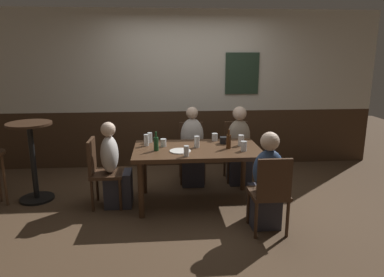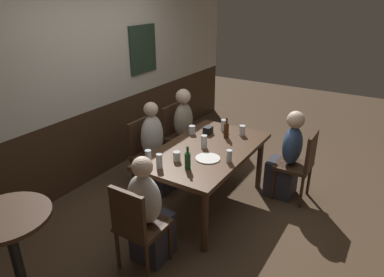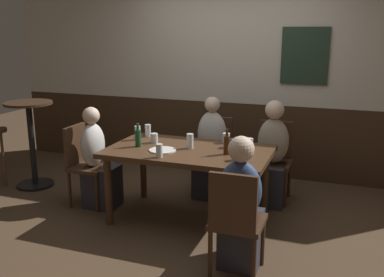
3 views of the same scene
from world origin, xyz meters
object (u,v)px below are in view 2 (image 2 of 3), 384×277
(chair_right_far, at_px, (177,132))
(chair_right_near, at_px, (300,162))
(person_right_near, at_px, (286,161))
(tumbler_water, at_px, (204,142))
(chair_mid_far, at_px, (146,150))
(beer_glass_half, at_px, (159,162))
(beer_glass_tall, at_px, (148,157))
(beer_bottle_green, at_px, (188,160))
(dining_table, at_px, (206,155))
(pint_glass_pale, at_px, (192,130))
(person_mid_far, at_px, (156,154))
(highball_clear, at_px, (177,157))
(condiment_caddy, at_px, (208,130))
(tumbler_short, at_px, (242,131))
(pint_glass_stout, at_px, (229,157))
(plate_white_large, at_px, (208,158))
(person_head_west, at_px, (149,218))
(person_right_far, at_px, (186,135))
(pint_glass_amber, at_px, (224,126))
(beer_bottle_brown, at_px, (226,130))
(side_bar_table, at_px, (19,268))
(chair_head_west, at_px, (137,224))

(chair_right_far, relative_size, chair_right_near, 1.00)
(person_right_near, bearing_deg, tumbler_water, 133.34)
(chair_mid_far, height_order, beer_glass_half, beer_glass_half)
(beer_glass_tall, relative_size, beer_bottle_green, 0.56)
(beer_glass_tall, height_order, beer_bottle_green, beer_bottle_green)
(dining_table, xyz_separation_m, chair_mid_far, (0.00, 0.88, -0.16))
(chair_right_far, relative_size, pint_glass_pale, 8.56)
(person_right_near, bearing_deg, person_mid_far, 116.10)
(highball_clear, xyz_separation_m, condiment_caddy, (0.81, 0.09, 0.00))
(person_right_near, xyz_separation_m, tumbler_water, (-0.71, 0.75, 0.34))
(highball_clear, bearing_deg, pint_glass_pale, 19.56)
(person_right_near, distance_m, beer_glass_tall, 1.71)
(dining_table, xyz_separation_m, chair_right_near, (0.70, -0.88, -0.16))
(chair_right_far, distance_m, tumbler_short, 1.11)
(beer_bottle_green, bearing_deg, beer_glass_tall, 102.42)
(chair_mid_far, xyz_separation_m, person_mid_far, (-0.00, -0.16, -0.01))
(tumbler_water, bearing_deg, person_mid_far, 89.71)
(dining_table, bearing_deg, person_mid_far, 90.00)
(pint_glass_stout, height_order, pint_glass_pale, pint_glass_stout)
(chair_right_far, bearing_deg, plate_white_large, -132.10)
(chair_right_far, bearing_deg, person_head_west, -153.33)
(person_right_far, xyz_separation_m, plate_white_large, (-0.92, -0.86, 0.26))
(person_mid_far, bearing_deg, person_head_west, -145.63)
(person_head_west, xyz_separation_m, condiment_caddy, (1.43, 0.20, 0.33))
(chair_mid_far, distance_m, person_right_far, 0.72)
(beer_bottle_green, bearing_deg, chair_mid_far, 61.81)
(dining_table, relative_size, chair_right_far, 1.81)
(beer_bottle_green, bearing_deg, chair_right_far, 38.23)
(person_right_far, height_order, pint_glass_amber, person_right_far)
(person_right_far, bearing_deg, beer_glass_tall, -163.85)
(person_mid_far, xyz_separation_m, beer_glass_tall, (-0.61, -0.38, 0.32))
(tumbler_short, height_order, beer_bottle_brown, beer_bottle_brown)
(chair_right_far, relative_size, condiment_caddy, 8.00)
(beer_bottle_green, bearing_deg, beer_bottle_brown, 2.04)
(beer_glass_tall, bearing_deg, tumbler_short, -23.89)
(highball_clear, relative_size, plate_white_large, 0.38)
(side_bar_table, bearing_deg, person_right_far, 9.09)
(beer_glass_tall, bearing_deg, tumbler_water, -27.09)
(condiment_caddy, bearing_deg, beer_bottle_brown, -87.15)
(chair_right_far, height_order, beer_glass_tall, chair_right_far)
(person_right_far, xyz_separation_m, beer_bottle_brown, (-0.31, -0.76, 0.35))
(side_bar_table, bearing_deg, chair_right_near, -22.03)
(tumbler_short, xyz_separation_m, condiment_caddy, (-0.18, 0.37, -0.01))
(chair_right_near, relative_size, tumbler_short, 7.20)
(tumbler_short, height_order, beer_glass_half, beer_glass_half)
(person_right_far, height_order, pint_glass_pale, person_right_far)
(highball_clear, bearing_deg, condiment_caddy, 6.00)
(beer_bottle_brown, bearing_deg, plate_white_large, -171.20)
(pint_glass_amber, bearing_deg, chair_head_west, -177.42)
(chair_right_near, relative_size, beer_bottle_green, 3.69)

